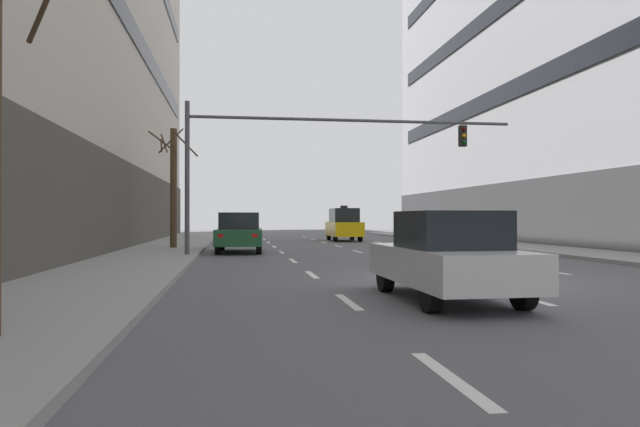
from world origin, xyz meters
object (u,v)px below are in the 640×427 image
at_px(car_driving_1, 448,256).
at_px(traffic_signal_0, 304,146).
at_px(taxi_driving_0, 344,225).
at_px(street_tree_0, 173,185).
at_px(car_driving_2, 240,233).

xyz_separation_m(car_driving_1, traffic_signal_0, (-1.22, 12.06, 3.45)).
distance_m(taxi_driving_0, street_tree_0, 13.95).
distance_m(car_driving_2, traffic_signal_0, 5.30).
height_order(car_driving_2, traffic_signal_0, traffic_signal_0).
height_order(car_driving_2, street_tree_0, street_tree_0).
xyz_separation_m(taxi_driving_0, street_tree_0, (-9.82, -9.71, 1.96)).
bearing_deg(street_tree_0, car_driving_1, -68.82).
xyz_separation_m(taxi_driving_0, car_driving_2, (-6.81, -11.57, -0.20)).
relative_size(taxi_driving_0, traffic_signal_0, 0.34).
bearing_deg(car_driving_1, street_tree_0, 111.18).
distance_m(car_driving_1, traffic_signal_0, 12.61).
bearing_deg(traffic_signal_0, car_driving_1, -84.22).
xyz_separation_m(taxi_driving_0, car_driving_1, (-3.16, -26.89, -0.25)).
bearing_deg(taxi_driving_0, car_driving_1, -96.70).
distance_m(car_driving_1, car_driving_2, 15.74).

